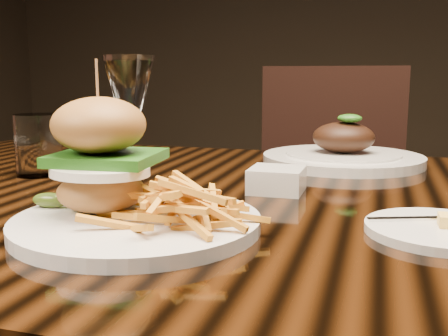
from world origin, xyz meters
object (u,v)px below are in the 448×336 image
(dining_table, at_px, (272,246))
(burger_plate, at_px, (129,187))
(wine_glass, at_px, (130,94))
(far_dish, at_px, (343,154))
(chair_far, at_px, (326,199))

(dining_table, bearing_deg, burger_plate, -120.90)
(wine_glass, height_order, far_dish, wine_glass)
(burger_plate, height_order, chair_far, chair_far)
(dining_table, xyz_separation_m, far_dish, (0.08, 0.31, 0.10))
(burger_plate, distance_m, far_dish, 0.55)
(far_dish, distance_m, chair_far, 0.63)
(far_dish, xyz_separation_m, chair_far, (-0.08, 0.58, -0.23))
(dining_table, relative_size, far_dish, 5.17)
(wine_glass, relative_size, far_dish, 0.64)
(dining_table, distance_m, burger_plate, 0.27)
(dining_table, height_order, burger_plate, burger_plate)
(dining_table, height_order, wine_glass, wine_glass)
(far_dish, relative_size, chair_far, 0.33)
(dining_table, relative_size, chair_far, 1.68)
(chair_far, bearing_deg, wine_glass, -100.69)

